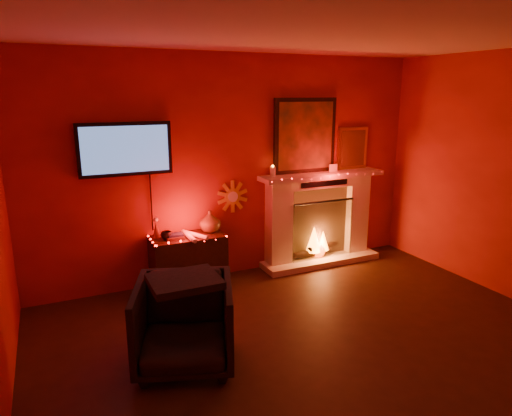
{
  "coord_description": "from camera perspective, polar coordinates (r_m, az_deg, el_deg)",
  "views": [
    {
      "loc": [
        -2.07,
        -2.61,
        2.25
      ],
      "look_at": [
        -0.09,
        1.7,
        1.04
      ],
      "focal_mm": 32.0,
      "sensor_mm": 36.0,
      "label": 1
    }
  ],
  "objects": [
    {
      "name": "room",
      "position": [
        3.45,
        13.3,
        -1.18
      ],
      "size": [
        5.0,
        5.0,
        5.0
      ],
      "color": "black",
      "rests_on": "ground"
    },
    {
      "name": "sunburst_clock",
      "position": [
        5.62,
        -2.94,
        1.44
      ],
      "size": [
        0.4,
        0.03,
        0.4
      ],
      "color": "gold",
      "rests_on": "room"
    },
    {
      "name": "console_table",
      "position": [
        5.4,
        -8.32,
        -6.3
      ],
      "size": [
        0.84,
        0.5,
        0.9
      ],
      "color": "black",
      "rests_on": "floor"
    },
    {
      "name": "fireplace",
      "position": [
        6.13,
        7.79,
        -0.22
      ],
      "size": [
        1.72,
        0.4,
        2.18
      ],
      "color": "beige",
      "rests_on": "floor"
    },
    {
      "name": "tv",
      "position": [
        5.15,
        -16.02,
        7.06
      ],
      "size": [
        1.0,
        0.07,
        1.24
      ],
      "color": "black",
      "rests_on": "room"
    },
    {
      "name": "armchair",
      "position": [
        3.97,
        -8.92,
        -14.1
      ],
      "size": [
        1.02,
        1.03,
        0.74
      ],
      "primitive_type": "imported",
      "rotation": [
        0.0,
        0.0,
        -0.34
      ],
      "color": "black",
      "rests_on": "floor"
    }
  ]
}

